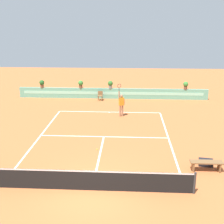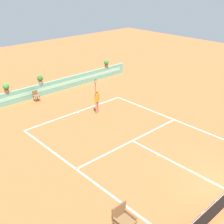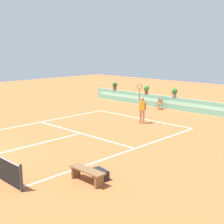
% 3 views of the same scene
% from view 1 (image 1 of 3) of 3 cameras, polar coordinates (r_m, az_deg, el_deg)
% --- Properties ---
extents(ground_plane, '(60.00, 60.00, 0.00)m').
position_cam_1_polar(ground_plane, '(18.98, -1.65, -5.14)').
color(ground_plane, '#BC6033').
extents(court_lines, '(8.32, 11.94, 0.01)m').
position_cam_1_polar(court_lines, '(19.65, -1.48, -4.35)').
color(court_lines, white).
rests_on(court_lines, ground).
extents(net, '(8.92, 0.10, 1.00)m').
position_cam_1_polar(net, '(13.37, -3.90, -12.71)').
color(net, '#333333').
rests_on(net, ground).
extents(back_wall_barrier, '(18.00, 0.21, 1.00)m').
position_cam_1_polar(back_wall_barrier, '(28.74, 0.09, 3.54)').
color(back_wall_barrier, '#60A88E').
rests_on(back_wall_barrier, ground).
extents(ball_kid_chair, '(0.44, 0.44, 0.85)m').
position_cam_1_polar(ball_kid_chair, '(28.11, -2.25, 3.18)').
color(ball_kid_chair, brown).
rests_on(ball_kid_chair, ground).
extents(bench_courtside, '(1.60, 0.44, 0.51)m').
position_cam_1_polar(bench_courtside, '(15.69, 17.45, -9.37)').
color(bench_courtside, brown).
rests_on(bench_courtside, ground).
extents(gear_bag, '(0.75, 0.47, 0.36)m').
position_cam_1_polar(gear_bag, '(16.29, 17.34, -9.12)').
color(gear_bag, black).
rests_on(gear_bag, ground).
extents(tennis_player, '(0.56, 0.36, 2.58)m').
position_cam_1_polar(tennis_player, '(23.15, 1.77, 1.67)').
color(tennis_player, '#9E7051').
rests_on(tennis_player, ground).
extents(tennis_ball_near_baseline, '(0.07, 0.07, 0.07)m').
position_cam_1_polar(tennis_ball_near_baseline, '(17.45, -2.88, -7.07)').
color(tennis_ball_near_baseline, '#CCE033').
rests_on(tennis_ball_near_baseline, ground).
extents(potted_plant_far_right, '(0.48, 0.48, 0.72)m').
position_cam_1_polar(potted_plant_far_right, '(28.99, 13.79, 5.02)').
color(potted_plant_far_right, brown).
rests_on(potted_plant_far_right, back_wall_barrier).
extents(potted_plant_left, '(0.48, 0.48, 0.72)m').
position_cam_1_polar(potted_plant_left, '(28.87, -5.96, 5.36)').
color(potted_plant_left, brown).
rests_on(potted_plant_left, back_wall_barrier).
extents(potted_plant_centre, '(0.48, 0.48, 0.72)m').
position_cam_1_polar(potted_plant_centre, '(28.55, -0.32, 5.33)').
color(potted_plant_centre, gray).
rests_on(potted_plant_centre, back_wall_barrier).
extents(potted_plant_far_left, '(0.48, 0.48, 0.72)m').
position_cam_1_polar(potted_plant_far_left, '(29.69, -13.15, 5.33)').
color(potted_plant_far_left, brown).
rests_on(potted_plant_far_left, back_wall_barrier).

